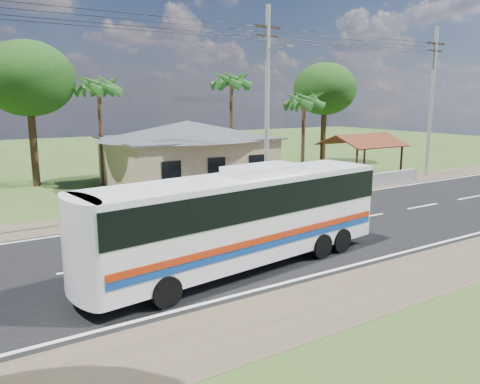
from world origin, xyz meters
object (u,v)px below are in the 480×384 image
(waiting_shed, at_px, (362,142))
(coach_bus, at_px, (244,211))
(person, at_px, (359,176))
(motorcycle, at_px, (352,176))

(waiting_shed, relative_size, coach_bus, 0.45)
(waiting_shed, bearing_deg, coach_bus, -147.30)
(coach_bus, relative_size, person, 6.86)
(waiting_shed, relative_size, person, 3.08)
(coach_bus, bearing_deg, person, 22.82)
(coach_bus, distance_m, person, 16.53)
(waiting_shed, distance_m, coach_bus, 20.80)
(waiting_shed, xyz_separation_m, person, (-3.22, -2.98, -1.88))
(waiting_shed, relative_size, motorcycle, 3.30)
(person, bearing_deg, coach_bus, 40.96)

